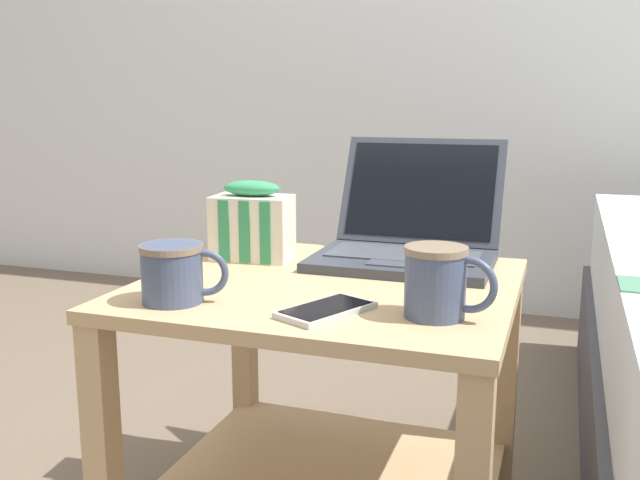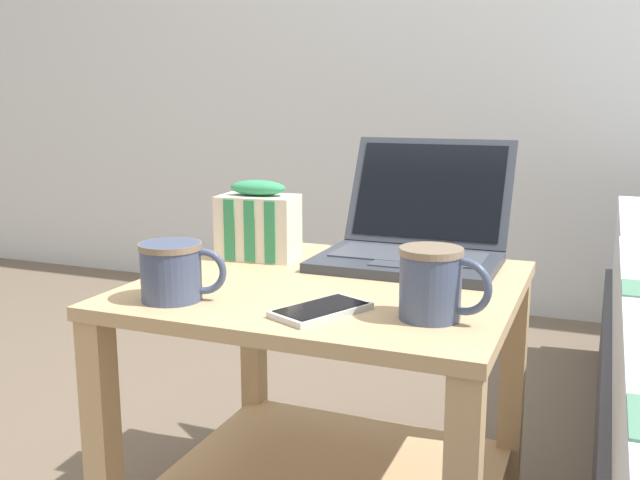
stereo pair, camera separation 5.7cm
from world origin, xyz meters
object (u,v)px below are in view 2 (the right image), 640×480
at_px(snack_bag, 258,223).
at_px(cell_phone, 321,310).
at_px(mug_front_left, 173,268).
at_px(mug_front_right, 433,280).
at_px(laptop, 414,237).

xyz_separation_m(snack_bag, cell_phone, (0.25, -0.29, -0.06)).
bearing_deg(mug_front_left, cell_phone, 4.96).
relative_size(mug_front_left, mug_front_right, 1.00).
bearing_deg(laptop, mug_front_right, -71.45).
height_order(laptop, snack_bag, laptop).
bearing_deg(snack_bag, laptop, 17.79).
relative_size(snack_bag, cell_phone, 0.96).
xyz_separation_m(laptop, snack_bag, (-0.28, -0.09, 0.02)).
xyz_separation_m(mug_front_left, mug_front_right, (0.39, 0.05, 0.01)).
xyz_separation_m(mug_front_left, cell_phone, (0.24, 0.02, -0.05)).
bearing_deg(snack_bag, mug_front_right, -32.47).
xyz_separation_m(mug_front_right, snack_bag, (-0.40, 0.26, 0.01)).
height_order(mug_front_right, cell_phone, mug_front_right).
height_order(laptop, mug_front_left, laptop).
relative_size(laptop, mug_front_left, 2.55).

